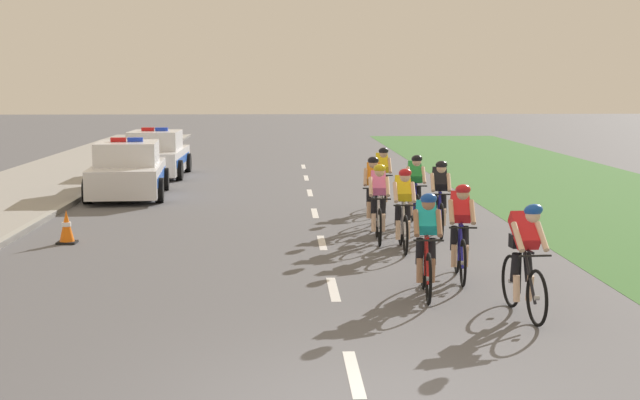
# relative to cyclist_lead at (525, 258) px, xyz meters

# --- Properties ---
(kerb_edge) EXTENTS (0.16, 60.00, 0.13)m
(kerb_edge) POSITION_rel_cyclist_lead_xyz_m (-8.41, 10.54, -0.72)
(kerb_edge) COLOR #9E9E99
(kerb_edge) RESTS_ON ground
(grass_verge) EXTENTS (7.00, 60.00, 0.01)m
(grass_verge) POSITION_rel_cyclist_lead_xyz_m (5.27, 10.54, -0.78)
(grass_verge) COLOR #3D7033
(grass_verge) RESTS_ON ground
(lane_markings_centre) EXTENTS (0.14, 29.60, 0.01)m
(lane_markings_centre) POSITION_rel_cyclist_lead_xyz_m (-2.40, 7.71, -0.78)
(lane_markings_centre) COLOR white
(lane_markings_centre) RESTS_ON ground
(cyclist_lead) EXTENTS (0.44, 1.72, 1.56)m
(cyclist_lead) POSITION_rel_cyclist_lead_xyz_m (0.00, 0.00, 0.00)
(cyclist_lead) COLOR black
(cyclist_lead) RESTS_ON ground
(cyclist_second) EXTENTS (0.44, 1.72, 1.56)m
(cyclist_second) POSITION_rel_cyclist_lead_xyz_m (-1.10, 1.19, 0.00)
(cyclist_second) COLOR black
(cyclist_second) RESTS_ON ground
(cyclist_third) EXTENTS (0.45, 1.72, 1.56)m
(cyclist_third) POSITION_rel_cyclist_lead_xyz_m (-0.41, 2.28, 0.00)
(cyclist_third) COLOR black
(cyclist_third) RESTS_ON ground
(cyclist_fourth) EXTENTS (0.42, 1.72, 1.56)m
(cyclist_fourth) POSITION_rel_cyclist_lead_xyz_m (-0.96, 4.83, 0.00)
(cyclist_fourth) COLOR black
(cyclist_fourth) RESTS_ON ground
(cyclist_fifth) EXTENTS (0.43, 1.72, 1.56)m
(cyclist_fifth) POSITION_rel_cyclist_lead_xyz_m (-1.32, 5.73, 0.00)
(cyclist_fifth) COLOR black
(cyclist_fifth) RESTS_ON ground
(cyclist_sixth) EXTENTS (0.42, 1.72, 1.56)m
(cyclist_sixth) POSITION_rel_cyclist_lead_xyz_m (-0.31, 7.88, 0.00)
(cyclist_sixth) COLOR black
(cyclist_sixth) RESTS_ON ground
(cyclist_seventh) EXTENTS (0.44, 1.72, 1.56)m
(cyclist_seventh) POSITION_rel_cyclist_lead_xyz_m (-0.02, 6.42, 0.00)
(cyclist_seventh) COLOR black
(cyclist_seventh) RESTS_ON ground
(cyclist_eighth) EXTENTS (0.45, 1.72, 1.56)m
(cyclist_eighth) POSITION_rel_cyclist_lead_xyz_m (-1.25, 7.48, 0.00)
(cyclist_eighth) COLOR black
(cyclist_eighth) RESTS_ON ground
(cyclist_ninth) EXTENTS (0.42, 1.72, 1.56)m
(cyclist_ninth) POSITION_rel_cyclist_lead_xyz_m (-0.78, 10.13, 0.00)
(cyclist_ninth) COLOR black
(cyclist_ninth) RESTS_ON ground
(police_car_nearest) EXTENTS (2.24, 4.52, 1.59)m
(police_car_nearest) POSITION_rel_cyclist_lead_xyz_m (-7.28, 13.04, -0.11)
(police_car_nearest) COLOR silver
(police_car_nearest) RESTS_ON ground
(police_car_second) EXTENTS (2.01, 4.41, 1.59)m
(police_car_second) POSITION_rel_cyclist_lead_xyz_m (-7.28, 18.47, -0.11)
(police_car_second) COLOR silver
(police_car_second) RESTS_ON ground
(traffic_cone_mid) EXTENTS (0.36, 0.36, 0.64)m
(traffic_cone_mid) POSITION_rel_cyclist_lead_xyz_m (-7.26, 5.82, -0.48)
(traffic_cone_mid) COLOR black
(traffic_cone_mid) RESTS_ON ground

